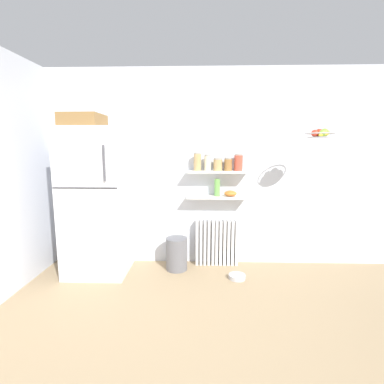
# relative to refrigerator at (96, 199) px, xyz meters

# --- Properties ---
(ground_plane) EXTENTS (7.04, 7.04, 0.00)m
(ground_plane) POSITION_rel_refrigerator_xyz_m (1.47, -1.16, -0.95)
(ground_plane) COLOR #9E8460
(back_wall) EXTENTS (7.04, 0.10, 2.60)m
(back_wall) POSITION_rel_refrigerator_xyz_m (1.47, 0.39, 0.35)
(back_wall) COLOR silver
(back_wall) RESTS_ON ground_plane
(refrigerator) EXTENTS (0.75, 0.72, 1.98)m
(refrigerator) POSITION_rel_refrigerator_xyz_m (0.00, 0.00, 0.00)
(refrigerator) COLOR silver
(refrigerator) RESTS_ON ground_plane
(radiator) EXTENTS (0.57, 0.12, 0.62)m
(radiator) POSITION_rel_refrigerator_xyz_m (1.52, 0.26, -0.64)
(radiator) COLOR white
(radiator) RESTS_ON ground_plane
(wall_shelf_lower) EXTENTS (0.80, 0.22, 0.02)m
(wall_shelf_lower) POSITION_rel_refrigerator_xyz_m (1.52, 0.23, -0.01)
(wall_shelf_lower) COLOR white
(wall_shelf_upper) EXTENTS (0.80, 0.22, 0.02)m
(wall_shelf_upper) POSITION_rel_refrigerator_xyz_m (1.52, 0.23, 0.33)
(wall_shelf_upper) COLOR white
(storage_jar_0) EXTENTS (0.10, 0.10, 0.23)m
(storage_jar_0) POSITION_rel_refrigerator_xyz_m (1.26, 0.23, 0.45)
(storage_jar_0) COLOR tan
(storage_jar_0) RESTS_ON wall_shelf_upper
(storage_jar_1) EXTENTS (0.09, 0.09, 0.21)m
(storage_jar_1) POSITION_rel_refrigerator_xyz_m (1.39, 0.23, 0.44)
(storage_jar_1) COLOR beige
(storage_jar_1) RESTS_ON wall_shelf_upper
(storage_jar_2) EXTENTS (0.11, 0.11, 0.16)m
(storage_jar_2) POSITION_rel_refrigerator_xyz_m (1.52, 0.23, 0.42)
(storage_jar_2) COLOR tan
(storage_jar_2) RESTS_ON wall_shelf_upper
(storage_jar_3) EXTENTS (0.10, 0.10, 0.17)m
(storage_jar_3) POSITION_rel_refrigerator_xyz_m (1.65, 0.23, 0.42)
(storage_jar_3) COLOR olive
(storage_jar_3) RESTS_ON wall_shelf_upper
(storage_jar_4) EXTENTS (0.11, 0.11, 0.22)m
(storage_jar_4) POSITION_rel_refrigerator_xyz_m (1.79, 0.23, 0.45)
(storage_jar_4) COLOR #C64C38
(storage_jar_4) RESTS_ON wall_shelf_upper
(vase) EXTENTS (0.07, 0.07, 0.23)m
(vase) POSITION_rel_refrigerator_xyz_m (1.52, 0.23, 0.12)
(vase) COLOR #66A84C
(vase) RESTS_ON wall_shelf_lower
(shelf_bowl) EXTENTS (0.16, 0.16, 0.07)m
(shelf_bowl) POSITION_rel_refrigerator_xyz_m (1.69, 0.23, 0.04)
(shelf_bowl) COLOR orange
(shelf_bowl) RESTS_ON wall_shelf_lower
(trash_bin) EXTENTS (0.28, 0.28, 0.42)m
(trash_bin) POSITION_rel_refrigerator_xyz_m (0.99, 0.07, -0.73)
(trash_bin) COLOR slate
(trash_bin) RESTS_ON ground_plane
(pet_food_bowl) EXTENTS (0.21, 0.21, 0.05)m
(pet_food_bowl) POSITION_rel_refrigerator_xyz_m (1.75, -0.17, -0.92)
(pet_food_bowl) COLOR #B7B7BC
(pet_food_bowl) RESTS_ON ground_plane
(hanging_fruit_basket) EXTENTS (0.32, 0.32, 0.10)m
(hanging_fruit_basket) POSITION_rel_refrigerator_xyz_m (2.62, -0.24, 0.79)
(hanging_fruit_basket) COLOR #B2B2B7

